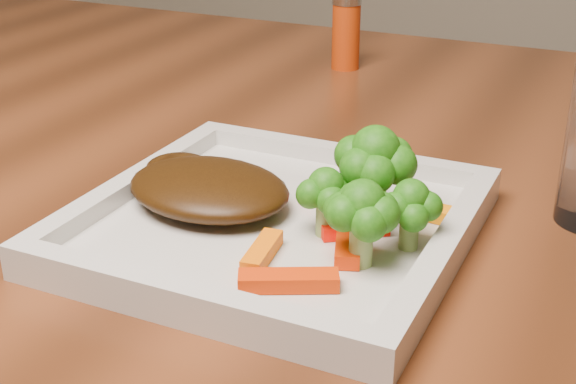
% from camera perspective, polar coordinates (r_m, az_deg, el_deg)
% --- Properties ---
extents(plate, '(0.27, 0.27, 0.01)m').
position_cam_1_polar(plate, '(0.59, -0.88, -2.58)').
color(plate, silver).
rests_on(plate, dining_table).
extents(steak, '(0.14, 0.12, 0.03)m').
position_cam_1_polar(steak, '(0.60, -5.66, 0.27)').
color(steak, '#392008').
rests_on(steak, plate).
extents(broccoli_0, '(0.09, 0.09, 0.07)m').
position_cam_1_polar(broccoli_0, '(0.58, 6.16, 1.26)').
color(broccoli_0, '#126410').
rests_on(broccoli_0, plate).
extents(broccoli_1, '(0.06, 0.06, 0.06)m').
position_cam_1_polar(broccoli_1, '(0.54, 8.72, -0.91)').
color(broccoli_1, '#2A6310').
rests_on(broccoli_1, plate).
extents(broccoli_2, '(0.07, 0.07, 0.06)m').
position_cam_1_polar(broccoli_2, '(0.52, 5.27, -2.26)').
color(broccoli_2, '#116914').
rests_on(broccoli_2, plate).
extents(broccoli_3, '(0.05, 0.05, 0.06)m').
position_cam_1_polar(broccoli_3, '(0.55, 2.69, -0.18)').
color(broccoli_3, '#1E5E0F').
rests_on(broccoli_3, plate).
extents(carrot_0, '(0.06, 0.04, 0.01)m').
position_cam_1_polar(carrot_0, '(0.50, 0.04, -6.32)').
color(carrot_0, red).
rests_on(carrot_0, plate).
extents(carrot_2, '(0.02, 0.05, 0.01)m').
position_cam_1_polar(carrot_2, '(0.53, -1.85, -4.29)').
color(carrot_2, '#FF6D04').
rests_on(carrot_2, plate).
extents(carrot_3, '(0.06, 0.02, 0.01)m').
position_cam_1_polar(carrot_3, '(0.60, 10.18, -1.42)').
color(carrot_3, orange).
rests_on(carrot_3, plate).
extents(carrot_4, '(0.04, 0.06, 0.01)m').
position_cam_1_polar(carrot_4, '(0.62, 3.42, 0.21)').
color(carrot_4, red).
rests_on(carrot_4, plate).
extents(carrot_5, '(0.04, 0.06, 0.01)m').
position_cam_1_polar(carrot_5, '(0.55, 4.30, -3.55)').
color(carrot_5, '#F73104').
rests_on(carrot_5, plate).
extents(carrot_6, '(0.05, 0.04, 0.01)m').
position_cam_1_polar(carrot_6, '(0.56, 4.79, -2.63)').
color(carrot_6, '#FF1404').
rests_on(carrot_6, plate).
extents(spice_shaker, '(0.04, 0.04, 0.09)m').
position_cam_1_polar(spice_shaker, '(1.01, 4.15, 11.30)').
color(spice_shaker, '#B03309').
rests_on(spice_shaker, dining_table).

